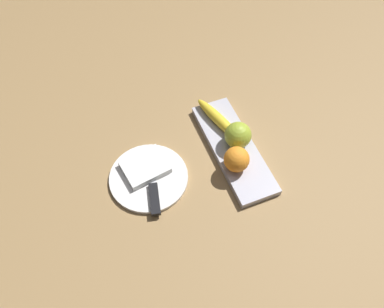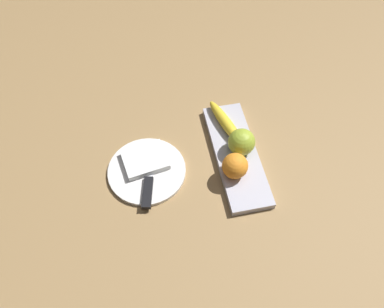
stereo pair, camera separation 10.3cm
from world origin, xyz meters
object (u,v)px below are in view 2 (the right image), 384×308
apple (241,142)px  knife (148,187)px  folded_napkin (145,160)px  fruit_tray (236,155)px  banana (227,125)px  orange_near_apple (235,166)px  dinner_plate (147,171)px

apple → knife: size_ratio=0.41×
folded_napkin → fruit_tray: bearing=-96.0°
banana → apple: bearing=-3.8°
orange_near_apple → dinner_plate: (0.06, 0.23, -0.05)m
banana → folded_napkin: 0.25m
orange_near_apple → knife: 0.23m
apple → folded_napkin: apple is taller
dinner_plate → folded_napkin: 0.03m
fruit_tray → orange_near_apple: 0.08m
orange_near_apple → folded_napkin: orange_near_apple is taller
apple → orange_near_apple: apple is taller
orange_near_apple → folded_napkin: 0.25m
apple → dinner_plate: bearing=91.8°
knife → dinner_plate: bearing=9.4°
apple → fruit_tray: bearing=123.4°
folded_napkin → knife: 0.09m
banana → folded_napkin: bearing=-91.9°
knife → banana: bearing=-46.8°
banana → dinner_plate: bearing=-86.3°
apple → knife: (-0.07, 0.27, -0.04)m
orange_near_apple → banana: bearing=-7.2°
banana → dinner_plate: size_ratio=0.94×
fruit_tray → orange_near_apple: size_ratio=5.07×
fruit_tray → apple: 0.05m
apple → orange_near_apple: 0.08m
banana → dinner_plate: 0.26m
apple → banana: apple is taller
fruit_tray → knife: 0.26m
banana → knife: 0.29m
orange_near_apple → knife: orange_near_apple is taller
fruit_tray → dinner_plate: bearing=90.0°
orange_near_apple → dinner_plate: bearing=74.8°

